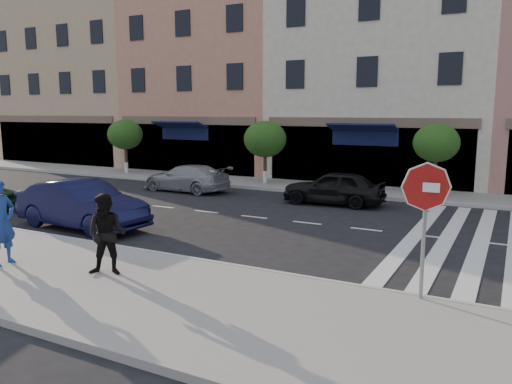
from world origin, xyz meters
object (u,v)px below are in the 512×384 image
Objects in this scene: car_far_left at (186,178)px; car_far_mid at (334,188)px; walker at (107,235)px; stop_sign at (426,201)px; car_near_mid at (82,205)px; photographer at (1,222)px.

car_far_mid is at bearing 92.38° from car_far_left.
car_far_left is at bearing 91.24° from walker.
stop_sign is 6.60m from walker.
stop_sign is 10.59m from car_far_mid.
car_near_mid reaches higher than car_far_left.
car_far_mid is (1.37, 10.96, -0.36)m from walker.
photographer is 12.24m from car_far_mid.
stop_sign is at bearing -95.26° from car_near_mid.
car_far_left is (-1.43, 7.60, -0.14)m from car_near_mid.
car_near_mid is 1.16× the size of car_far_mid.
car_far_mid is at bearing 115.70° from stop_sign.
walker is at bearing 30.21° from car_far_left.
car_far_left is 1.07× the size of car_far_mid.
car_near_mid is 9.52m from car_far_mid.
walker is 0.45× the size of car_far_mid.
walker is 11.05m from car_far_mid.
walker is 12.41m from car_far_left.
car_near_mid is at bearing -39.73° from car_far_mid.
walker is (2.70, 0.57, -0.10)m from photographer.
walker reaches higher than car_near_mid.
stop_sign reaches higher than car_far_mid.
walker is at bearing -124.02° from car_near_mid.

